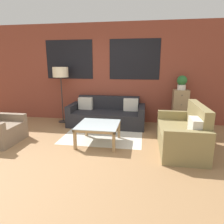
# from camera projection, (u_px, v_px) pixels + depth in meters

# --- Properties ---
(ground_plane) EXTENTS (16.00, 16.00, 0.00)m
(ground_plane) POSITION_uv_depth(u_px,v_px,m) (76.00, 154.00, 3.82)
(ground_plane) COLOR #9E754C
(wall_back_brick) EXTENTS (8.40, 0.09, 2.80)m
(wall_back_brick) POSITION_uv_depth(u_px,v_px,m) (102.00, 73.00, 5.83)
(wall_back_brick) COLOR brown
(wall_back_brick) RESTS_ON ground_plane
(rug) EXTENTS (1.86, 1.64, 0.00)m
(rug) POSITION_uv_depth(u_px,v_px,m) (104.00, 134.00, 4.93)
(rug) COLOR silver
(rug) RESTS_ON ground_plane
(couch_dark) EXTENTS (2.09, 0.88, 0.78)m
(couch_dark) POSITION_uv_depth(u_px,v_px,m) (107.00, 115.00, 5.59)
(couch_dark) COLOR #232328
(couch_dark) RESTS_ON ground_plane
(settee_vintage) EXTENTS (0.80, 1.58, 0.92)m
(settee_vintage) POSITION_uv_depth(u_px,v_px,m) (183.00, 134.00, 3.99)
(settee_vintage) COLOR olive
(settee_vintage) RESTS_ON ground_plane
(coffee_table) EXTENTS (0.86, 0.86, 0.43)m
(coffee_table) POSITION_uv_depth(u_px,v_px,m) (98.00, 127.00, 4.28)
(coffee_table) COLOR silver
(coffee_table) RESTS_ON ground_plane
(floor_lamp) EXTENTS (0.43, 0.43, 1.60)m
(floor_lamp) POSITION_uv_depth(u_px,v_px,m) (61.00, 74.00, 5.62)
(floor_lamp) COLOR #2D2D2D
(floor_lamp) RESTS_ON ground_plane
(drawer_cabinet) EXTENTS (0.40, 0.36, 1.01)m
(drawer_cabinet) POSITION_uv_depth(u_px,v_px,m) (180.00, 108.00, 5.45)
(drawer_cabinet) COLOR tan
(drawer_cabinet) RESTS_ON ground_plane
(potted_plant) EXTENTS (0.26, 0.26, 0.38)m
(potted_plant) POSITION_uv_depth(u_px,v_px,m) (182.00, 82.00, 5.29)
(potted_plant) COLOR silver
(potted_plant) RESTS_ON drawer_cabinet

